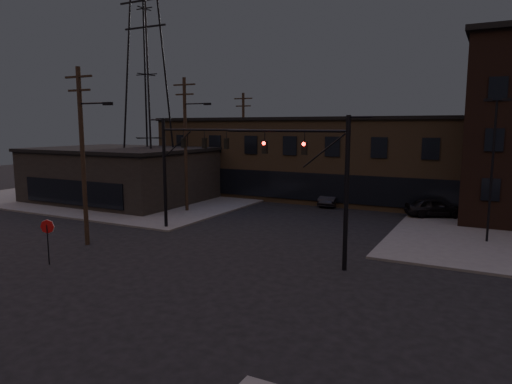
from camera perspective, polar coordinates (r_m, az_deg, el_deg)
ground at (r=23.47m, az=-8.03°, el=-10.36°), size 140.00×140.00×0.00m
sidewalk_nw at (r=53.71m, az=-13.51°, el=0.13°), size 30.00×30.00×0.15m
building_row at (r=47.96m, az=11.74°, el=3.96°), size 40.00×12.00×8.00m
building_left at (r=47.69m, az=-16.52°, el=1.95°), size 16.00×12.00×5.00m
traffic_signal_near at (r=23.93m, az=8.67°, el=2.10°), size 7.12×0.24×8.00m
traffic_signal_far at (r=32.77m, az=-9.65°, el=3.86°), size 7.12×0.24×8.00m
stop_sign at (r=27.05m, az=-24.62°, el=-4.49°), size 0.72×0.33×2.48m
utility_pole_near at (r=30.14m, az=-20.79°, el=4.70°), size 3.70×0.28×11.00m
utility_pole_mid at (r=39.73m, az=-8.74°, el=6.25°), size 3.70×0.28×11.50m
utility_pole_far at (r=50.43m, az=-1.59°, el=6.36°), size 2.20×0.28×11.00m
transmission_tower at (r=47.82m, az=-13.53°, el=14.09°), size 7.00×7.00×25.00m
lot_light_a at (r=32.08m, az=27.50°, el=3.85°), size 1.50×0.28×9.14m
parked_car_lot_a at (r=39.75m, az=21.34°, el=-1.78°), size 4.85×3.53×1.53m
car_crossing at (r=43.73m, az=9.34°, el=-0.69°), size 1.95×4.56×1.46m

